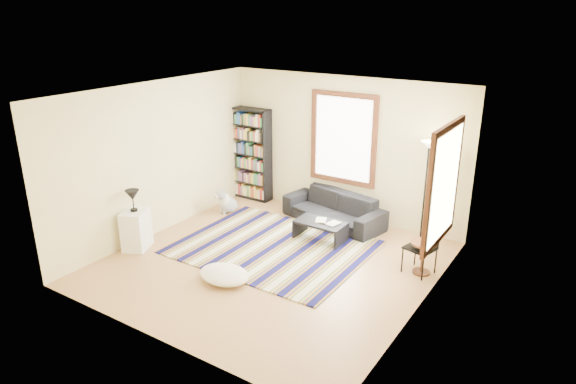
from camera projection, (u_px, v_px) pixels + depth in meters
The scene contains 21 objects.
floor at pixel (272, 265), 8.53m from camera, with size 5.00×5.00×0.10m, color #B17251.
ceiling at pixel (270, 90), 7.54m from camera, with size 5.00×5.00×0.10m, color white.
wall_back at pixel (345, 148), 10.05m from camera, with size 5.00×0.10×2.80m, color beige.
wall_front at pixel (147, 242), 6.03m from camera, with size 5.00×0.10×2.80m, color beige.
wall_left at pixel (156, 158), 9.34m from camera, with size 0.10×5.00×2.80m, color beige.
wall_right at pixel (430, 217), 6.74m from camera, with size 0.10×5.00×2.80m, color beige.
window_back at pixel (343, 139), 9.92m from camera, with size 1.20×0.06×1.60m, color white.
window_right at pixel (444, 185), 7.34m from camera, with size 0.06×1.20×1.60m, color white.
rug at pixel (273, 247), 9.05m from camera, with size 3.22×2.58×0.02m, color #0C0C3D.
sofa at pixel (334, 208), 10.00m from camera, with size 2.05×0.80×0.60m, color black.
bookshelf at pixel (251, 154), 11.09m from camera, with size 0.90×0.30×2.00m, color black.
coffee_table at pixel (320, 231), 9.29m from camera, with size 0.90×0.50×0.36m, color black.
book_a at pixel (316, 220), 9.28m from camera, with size 0.25×0.19×0.02m, color beige.
book_b at pixel (329, 222), 9.19m from camera, with size 0.18×0.25×0.02m, color beige.
floor_cushion at pixel (224, 274), 7.93m from camera, with size 0.84×0.63×0.21m, color white.
floor_lamp at pixel (425, 193), 8.98m from camera, with size 0.30×0.30×1.86m, color black, non-canonical shape.
side_table at pixel (422, 258), 8.10m from camera, with size 0.40×0.40×0.54m, color #492B12.
folding_chair at pixel (420, 248), 8.07m from camera, with size 0.42×0.40×0.86m, color black.
white_cabinet at pixel (136, 230), 8.93m from camera, with size 0.38×0.50×0.70m, color white.
table_lamp at pixel (133, 201), 8.74m from camera, with size 0.24×0.24×0.38m, color black, non-canonical shape.
dog at pixel (228, 200), 10.53m from camera, with size 0.37×0.52×0.52m, color beige, non-canonical shape.
Camera 1 is at (4.36, -6.23, 4.01)m, focal length 32.00 mm.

